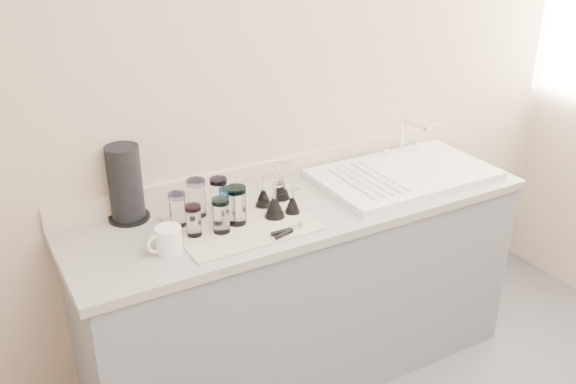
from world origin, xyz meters
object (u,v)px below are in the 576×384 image
tumbler_magenta (194,220)px  white_mug (168,240)px  tumbler_lavender (237,205)px  goblet_back_left (263,196)px  tumbler_cyan (196,198)px  tumbler_extra (228,205)px  tumbler_blue (221,215)px  sink_unit (404,174)px  tumbler_purple (219,195)px  goblet_front_right (292,203)px  paper_towel_roll (126,184)px  can_opener (288,231)px  goblet_back_right (281,187)px  goblet_front_left (275,205)px  tumbler_teal (178,209)px

tumbler_magenta → white_mug: size_ratio=0.88×
tumbler_lavender → goblet_back_left: size_ratio=1.21×
tumbler_cyan → tumbler_extra: tumbler_cyan is taller
tumbler_blue → white_mug: tumbler_blue is taller
sink_unit → white_mug: (-1.20, -0.11, 0.03)m
tumbler_purple → goblet_back_left: 0.19m
goblet_front_right → goblet_back_left: bearing=123.5°
tumbler_cyan → white_mug: (-0.20, -0.21, -0.04)m
tumbler_lavender → paper_towel_roll: paper_towel_roll is taller
tumbler_extra → goblet_front_right: (0.26, -0.07, -0.03)m
can_opener → goblet_front_right: bearing=54.7°
sink_unit → tumbler_magenta: bearing=-177.7°
sink_unit → tumbler_lavender: 0.89m
tumbler_cyan → goblet_front_right: 0.40m
tumbler_extra → goblet_back_left: (0.19, 0.05, -0.03)m
goblet_back_right → goblet_front_right: 0.14m
goblet_back_right → goblet_front_left: bearing=-127.0°
tumbler_purple → goblet_front_left: 0.24m
tumbler_purple → goblet_front_right: tumbler_purple is taller
sink_unit → goblet_front_right: sink_unit is taller
tumbler_teal → goblet_back_left: 0.38m
paper_towel_roll → tumbler_lavender: bearing=-36.2°
sink_unit → tumbler_blue: (-0.97, -0.07, 0.06)m
tumbler_magenta → goblet_front_right: bearing=-2.6°
can_opener → tumbler_purple: bearing=117.0°
tumbler_blue → goblet_back_right: size_ratio=0.93×
sink_unit → tumbler_teal: size_ratio=5.91×
tumbler_lavender → white_mug: tumbler_lavender is taller
tumbler_magenta → goblet_front_right: (0.43, -0.02, -0.02)m
tumbler_teal → tumbler_lavender: (0.21, -0.10, 0.01)m
sink_unit → tumbler_cyan: 1.01m
white_mug → tumbler_lavender: bearing=12.4°
goblet_front_right → white_mug: goblet_front_right is taller
tumbler_teal → white_mug: size_ratio=0.97×
sink_unit → tumbler_purple: bearing=174.0°
tumbler_extra → white_mug: size_ratio=0.98×
tumbler_lavender → goblet_front_left: size_ratio=1.01×
goblet_front_right → can_opener: (-0.10, -0.15, -0.03)m
tumbler_cyan → goblet_back_left: tumbler_cyan is taller
goblet_back_left → tumbler_blue: bearing=-153.6°
tumbler_lavender → tumbler_extra: tumbler_lavender is taller
tumbler_lavender → goblet_front_right: 0.25m
sink_unit → tumbler_extra: bearing=179.9°
tumbler_purple → white_mug: (-0.30, -0.20, -0.03)m
paper_towel_roll → tumbler_teal: bearing=-47.4°
tumbler_teal → tumbler_extra: size_ratio=0.99×
sink_unit → tumbler_purple: sink_unit is taller
goblet_front_left → goblet_front_right: goblet_front_left is taller
tumbler_extra → can_opener: size_ratio=1.01×
sink_unit → paper_towel_roll: bearing=169.5°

